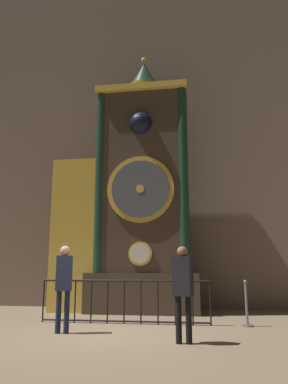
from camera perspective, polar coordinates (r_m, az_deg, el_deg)
The scene contains 7 objects.
ground_plane at distance 8.10m, azimuth -6.99°, elevation -20.73°, with size 28.00×28.00×0.00m, color #847056.
cathedral_back_wall at distance 14.16m, azimuth -0.91°, elevation 10.20°, with size 24.00×0.32×13.11m.
clock_tower at distance 12.00m, azimuth -2.06°, elevation -1.45°, with size 4.57×1.81×8.46m.
railing_fence at distance 9.42m, azimuth -3.04°, elevation -16.04°, with size 4.15×0.05×1.03m.
visitor_near at distance 8.22m, azimuth -12.11°, elevation -12.91°, with size 0.39×0.32×1.77m.
visitor_far at distance 7.01m, azimuth 5.95°, elevation -13.83°, with size 0.39×0.31×1.70m.
stanchion_post at distance 9.33m, azimuth 15.40°, elevation -17.10°, with size 0.28×0.28×1.04m.
Camera 1 is at (2.10, -7.71, 1.31)m, focal length 35.00 mm.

